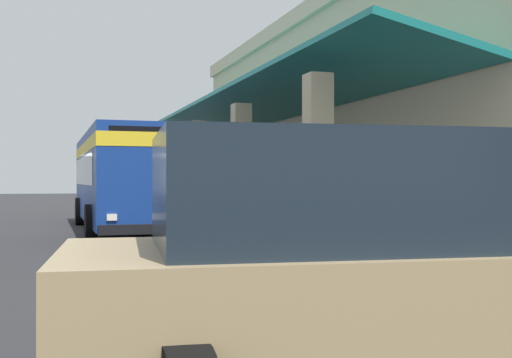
{
  "coord_description": "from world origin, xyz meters",
  "views": [
    {
      "loc": [
        22.21,
        -1.07,
        1.64
      ],
      "look_at": [
        3.67,
        4.96,
        1.68
      ],
      "focal_mm": 44.98,
      "sensor_mm": 36.0,
      "label": 1
    }
  ],
  "objects": [
    {
      "name": "transit_bus",
      "position": [
        0.91,
        1.3,
        1.85
      ],
      "size": [
        11.22,
        2.87,
        3.34
      ],
      "color": "navy",
      "rests_on": "ground"
    },
    {
      "name": "pedestrian",
      "position": [
        8.59,
        1.9,
        0.93
      ],
      "size": [
        0.67,
        0.44,
        1.66
      ],
      "color": "navy",
      "rests_on": "ground"
    },
    {
      "name": "parked_suv_tan",
      "position": [
        18.03,
        1.33,
        1.02
      ],
      "size": [
        3.05,
        4.98,
        1.97
      ],
      "color": "#9E845B",
      "rests_on": "ground"
    },
    {
      "name": "plaza_building",
      "position": [
        -0.25,
        14.25,
        3.99
      ],
      "size": [
        24.51,
        16.61,
        7.98
      ],
      "color": "#C6B793",
      "rests_on": "ground"
    },
    {
      "name": "ground",
      "position": [
        0.0,
        8.0,
        0.0
      ],
      "size": [
        120.0,
        120.0,
        0.0
      ],
      "primitive_type": "plane",
      "color": "#262628"
    },
    {
      "name": "potted_palm",
      "position": [
        4.24,
        5.78,
        0.77
      ],
      "size": [
        1.9,
        1.96,
        3.02
      ],
      "color": "brown",
      "rests_on": "ground"
    },
    {
      "name": "curb_strip",
      "position": [
        -0.25,
        4.61,
        0.06
      ],
      "size": [
        29.05,
        0.5,
        0.12
      ],
      "primitive_type": "cube",
      "color": "#9E998E",
      "rests_on": "ground"
    }
  ]
}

